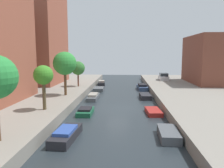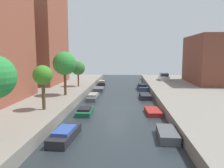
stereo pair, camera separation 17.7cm
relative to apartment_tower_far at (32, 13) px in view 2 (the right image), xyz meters
The scene contains 16 objects.
ground_plane 25.79m from the apartment_tower_far, 42.84° to the right, with size 84.00×84.00×0.00m, color #232B30.
apartment_tower_far is the anchor object (origin of this frame).
low_block_right 35.07m from the apartment_tower_far, ahead, with size 10.00×12.65×8.69m, color brown.
street_tree_1 23.75m from the apartment_tower_far, 65.28° to the right, with size 1.86×1.86×4.29m.
street_tree_2 17.44m from the apartment_tower_far, 53.06° to the right, with size 3.00×3.00×5.64m.
street_tree_3 13.96m from the apartment_tower_far, 24.22° to the right, with size 2.26×2.26×4.15m.
parked_car 28.16m from the apartment_tower_far, 12.79° to the left, with size 1.80×4.04×1.46m.
moored_boat_left_1 30.75m from the apartment_tower_far, 63.17° to the right, with size 1.70×4.20×0.88m.
moored_boat_left_2 25.53m from the apartment_tower_far, 54.24° to the right, with size 1.51×3.15×0.69m.
moored_boat_left_3 20.68m from the apartment_tower_far, 38.10° to the right, with size 1.36×4.53×0.80m.
moored_boat_left_4 18.42m from the apartment_tower_far, 11.26° to the right, with size 1.72×3.14×0.56m.
moored_boat_left_5 18.57m from the apartment_tower_far, 20.86° to the left, with size 1.60×3.75×0.94m.
moored_boat_right_1 34.11m from the apartment_tower_far, 49.97° to the right, with size 1.51×3.21×0.65m.
moored_boat_right_2 29.51m from the apartment_tower_far, 40.62° to the right, with size 1.65×3.18×0.46m.
moored_boat_right_3 25.47m from the apartment_tower_far, 24.02° to the right, with size 1.57×3.37×0.64m.
moored_boat_right_4 23.99m from the apartment_tower_far, ahead, with size 1.80×4.43×1.04m.
Camera 2 is at (1.01, -25.50, 6.34)m, focal length 35.63 mm.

